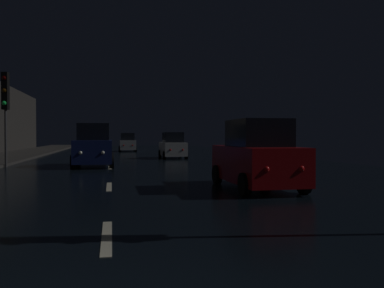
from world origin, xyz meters
The scene contains 7 objects.
ground centered at (0.00, 24.50, -0.01)m, with size 27.43×84.00×0.02m, color black.
lane_centerline centered at (0.00, 20.48, 0.01)m, with size 0.16×39.30×0.01m.
traffic_light_far_left centered at (-5.22, 18.41, 3.52)m, with size 0.34×0.47×4.85m.
car_approaching_headlights centered at (-0.84, 18.30, 1.03)m, with size 2.07×4.49×2.26m.
car_parked_right_near centered at (4.42, 8.11, 0.96)m, with size 1.92×4.16×2.09m.
car_parked_right_far centered at (4.42, 25.12, 0.86)m, with size 1.72×3.72×1.88m.
car_distant_taillights centered at (1.71, 38.83, 0.88)m, with size 1.77×3.84×1.93m.
Camera 1 is at (0.08, -3.39, 1.59)m, focal length 37.32 mm.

